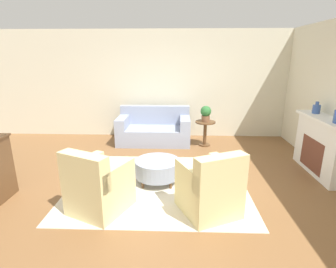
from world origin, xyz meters
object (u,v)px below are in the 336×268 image
(ottoman_table, at_px, (158,168))
(potted_plant_on_side_table, at_px, (206,113))
(couch, at_px, (154,130))
(armchair_left, at_px, (98,187))
(armchair_right, at_px, (210,189))
(vase_mantel_near, at_px, (316,109))
(side_table, at_px, (205,129))

(ottoman_table, distance_m, potted_plant_on_side_table, 2.33)
(couch, xyz_separation_m, ottoman_table, (0.26, -2.26, -0.05))
(armchair_left, xyz_separation_m, armchair_right, (1.57, 0.00, 0.00))
(ottoman_table, xyz_separation_m, vase_mantel_near, (3.00, 0.88, 0.89))
(armchair_left, bearing_deg, potted_plant_on_side_table, 58.76)
(side_table, xyz_separation_m, vase_mantel_near, (1.98, -1.15, 0.75))
(armchair_right, bearing_deg, side_table, 85.73)
(ottoman_table, bearing_deg, armchair_left, -129.96)
(side_table, relative_size, potted_plant_on_side_table, 1.60)
(armchair_left, xyz_separation_m, potted_plant_on_side_table, (1.78, 2.94, 0.44))
(armchair_right, relative_size, ottoman_table, 1.25)
(side_table, distance_m, vase_mantel_near, 2.41)
(armchair_right, height_order, ottoman_table, armchair_right)
(side_table, bearing_deg, potted_plant_on_side_table, 180.00)
(side_table, bearing_deg, armchair_right, -94.27)
(armchair_right, bearing_deg, armchair_left, 180.00)
(ottoman_table, bearing_deg, potted_plant_on_side_table, 63.34)
(armchair_left, xyz_separation_m, ottoman_table, (0.77, 0.92, -0.11))
(vase_mantel_near, bearing_deg, potted_plant_on_side_table, 149.95)
(armchair_left, height_order, side_table, armchair_left)
(armchair_left, distance_m, potted_plant_on_side_table, 3.47)
(potted_plant_on_side_table, bearing_deg, couch, 169.53)
(armchair_left, distance_m, armchair_right, 1.57)
(couch, xyz_separation_m, armchair_right, (1.05, -3.18, 0.06))
(couch, relative_size, armchair_right, 1.86)
(side_table, bearing_deg, ottoman_table, -116.66)
(couch, bearing_deg, ottoman_table, -83.56)
(couch, height_order, armchair_right, armchair_right)
(couch, height_order, ottoman_table, couch)
(vase_mantel_near, bearing_deg, armchair_right, -140.87)
(armchair_right, distance_m, vase_mantel_near, 2.95)
(potted_plant_on_side_table, bearing_deg, armchair_left, -121.24)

